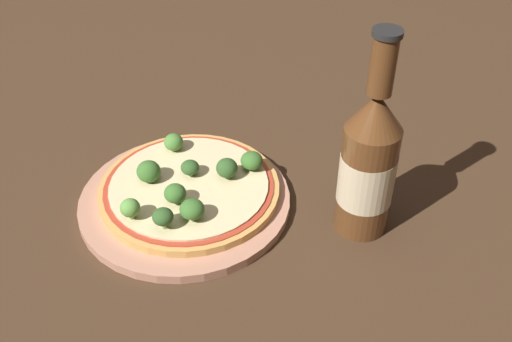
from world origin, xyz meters
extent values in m
plane|color=#3D2819|center=(0.00, 0.00, 0.00)|extent=(3.00, 3.00, 0.00)
cylinder|color=tan|center=(-0.01, 0.01, 0.01)|extent=(0.27, 0.27, 0.01)
cylinder|color=tan|center=(-0.01, 0.02, 0.02)|extent=(0.23, 0.23, 0.01)
cylinder|color=#A83823|center=(-0.01, 0.02, 0.02)|extent=(0.21, 0.21, 0.00)
cylinder|color=beige|center=(-0.01, 0.02, 0.02)|extent=(0.20, 0.20, 0.00)
cylinder|color=#89A866|center=(-0.01, -0.02, 0.03)|extent=(0.01, 0.01, 0.01)
ellipsoid|color=#386628|center=(-0.01, -0.02, 0.04)|extent=(0.03, 0.03, 0.02)
cylinder|color=#89A866|center=(-0.06, 0.01, 0.03)|extent=(0.01, 0.01, 0.01)
ellipsoid|color=#386628|center=(-0.06, 0.01, 0.04)|extent=(0.03, 0.03, 0.03)
cylinder|color=#89A866|center=(-0.01, 0.04, 0.03)|extent=(0.01, 0.01, 0.01)
ellipsoid|color=#2D5123|center=(-0.01, 0.04, 0.04)|extent=(0.02, 0.02, 0.02)
cylinder|color=#89A866|center=(0.03, -0.04, 0.03)|extent=(0.01, 0.01, 0.01)
ellipsoid|color=#386628|center=(0.03, -0.04, 0.04)|extent=(0.03, 0.03, 0.02)
cylinder|color=#89A866|center=(0.00, -0.06, 0.03)|extent=(0.01, 0.01, 0.01)
ellipsoid|color=#2D5123|center=(0.00, -0.06, 0.04)|extent=(0.02, 0.02, 0.02)
cylinder|color=#89A866|center=(0.06, 0.07, 0.03)|extent=(0.01, 0.01, 0.01)
ellipsoid|color=#386628|center=(0.06, 0.07, 0.04)|extent=(0.03, 0.03, 0.02)
cylinder|color=#89A866|center=(0.03, 0.05, 0.03)|extent=(0.01, 0.01, 0.01)
ellipsoid|color=#2D5123|center=(0.03, 0.05, 0.04)|extent=(0.03, 0.03, 0.02)
cylinder|color=#89A866|center=(-0.04, -0.06, 0.03)|extent=(0.01, 0.01, 0.01)
ellipsoid|color=#568E3D|center=(-0.04, -0.06, 0.04)|extent=(0.02, 0.02, 0.02)
cylinder|color=#89A866|center=(-0.05, 0.08, 0.03)|extent=(0.01, 0.01, 0.01)
ellipsoid|color=#477A33|center=(-0.05, 0.08, 0.04)|extent=(0.03, 0.03, 0.02)
cylinder|color=#563319|center=(0.21, 0.05, 0.07)|extent=(0.06, 0.06, 0.14)
cylinder|color=#C6B793|center=(0.21, 0.05, 0.07)|extent=(0.06, 0.06, 0.06)
cone|color=#563319|center=(0.21, 0.05, 0.16)|extent=(0.06, 0.06, 0.04)
cylinder|color=#563319|center=(0.21, 0.05, 0.22)|extent=(0.03, 0.03, 0.06)
cylinder|color=black|center=(0.21, 0.05, 0.25)|extent=(0.03, 0.03, 0.01)
camera|label=1|loc=(0.27, -0.50, 0.51)|focal=42.00mm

